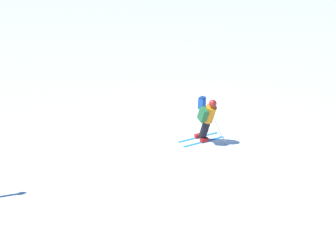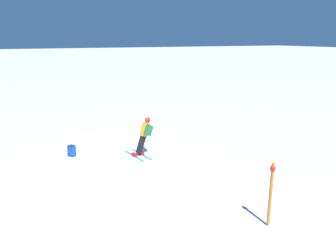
# 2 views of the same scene
# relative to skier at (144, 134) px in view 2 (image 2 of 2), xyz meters

# --- Properties ---
(ground_plane) EXTENTS (300.00, 300.00, 0.00)m
(ground_plane) POSITION_rel_skier_xyz_m (1.48, 0.02, -0.91)
(ground_plane) COLOR white
(skier) EXTENTS (1.42, 1.65, 1.67)m
(skier) POSITION_rel_skier_xyz_m (0.00, 0.00, 0.00)
(skier) COLOR #1E7AC6
(skier) RESTS_ON ground
(spare_backpack) EXTENTS (0.36, 0.37, 0.50)m
(spare_backpack) POSITION_rel_skier_xyz_m (2.92, -1.10, -0.66)
(spare_backpack) COLOR #194293
(spare_backpack) RESTS_ON ground
(trail_marker) EXTENTS (0.13, 0.13, 1.82)m
(trail_marker) POSITION_rel_skier_xyz_m (-1.01, 6.70, 0.10)
(trail_marker) COLOR orange
(trail_marker) RESTS_ON ground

